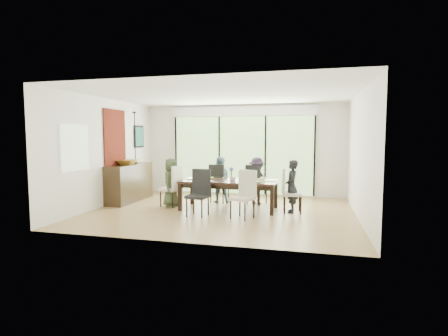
% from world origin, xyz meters
% --- Properties ---
extents(floor, '(6.00, 5.00, 0.01)m').
position_xyz_m(floor, '(0.00, 0.00, -0.01)').
color(floor, brown).
rests_on(floor, ground).
extents(ceiling, '(6.00, 5.00, 0.01)m').
position_xyz_m(ceiling, '(0.00, 0.00, 2.71)').
color(ceiling, white).
rests_on(ceiling, wall_back).
extents(wall_back, '(6.00, 0.02, 2.70)m').
position_xyz_m(wall_back, '(0.00, 2.51, 1.35)').
color(wall_back, silver).
rests_on(wall_back, floor).
extents(wall_front, '(6.00, 0.02, 2.70)m').
position_xyz_m(wall_front, '(0.00, -2.51, 1.35)').
color(wall_front, beige).
rests_on(wall_front, floor).
extents(wall_left, '(0.02, 5.00, 2.70)m').
position_xyz_m(wall_left, '(-3.01, 0.00, 1.35)').
color(wall_left, white).
rests_on(wall_left, floor).
extents(wall_right, '(0.02, 5.00, 2.70)m').
position_xyz_m(wall_right, '(3.01, 0.00, 1.35)').
color(wall_right, silver).
rests_on(wall_right, floor).
extents(glass_doors, '(4.20, 0.02, 2.30)m').
position_xyz_m(glass_doors, '(0.00, 2.47, 1.20)').
color(glass_doors, '#598C3F').
rests_on(glass_doors, wall_back).
extents(blinds_header, '(4.40, 0.06, 0.28)m').
position_xyz_m(blinds_header, '(0.00, 2.46, 2.50)').
color(blinds_header, white).
rests_on(blinds_header, wall_back).
extents(mullion_a, '(0.05, 0.04, 2.30)m').
position_xyz_m(mullion_a, '(-2.10, 2.46, 1.20)').
color(mullion_a, black).
rests_on(mullion_a, wall_back).
extents(mullion_b, '(0.05, 0.04, 2.30)m').
position_xyz_m(mullion_b, '(-0.70, 2.46, 1.20)').
color(mullion_b, black).
rests_on(mullion_b, wall_back).
extents(mullion_c, '(0.05, 0.04, 2.30)m').
position_xyz_m(mullion_c, '(0.70, 2.46, 1.20)').
color(mullion_c, black).
rests_on(mullion_c, wall_back).
extents(mullion_d, '(0.05, 0.04, 2.30)m').
position_xyz_m(mullion_d, '(2.10, 2.46, 1.20)').
color(mullion_d, black).
rests_on(mullion_d, wall_back).
extents(side_window, '(0.02, 0.90, 1.00)m').
position_xyz_m(side_window, '(-2.97, -1.20, 1.50)').
color(side_window, '#8CAD7F').
rests_on(side_window, wall_left).
extents(deck, '(6.00, 1.80, 0.10)m').
position_xyz_m(deck, '(0.00, 3.40, -0.05)').
color(deck, brown).
rests_on(deck, ground).
extents(rail_top, '(6.00, 0.08, 0.06)m').
position_xyz_m(rail_top, '(0.00, 4.20, 0.55)').
color(rail_top, brown).
rests_on(rail_top, deck).
extents(foliage_left, '(3.20, 3.20, 3.20)m').
position_xyz_m(foliage_left, '(-1.80, 5.20, 1.44)').
color(foliage_left, '#14380F').
rests_on(foliage_left, ground).
extents(foliage_mid, '(4.00, 4.00, 4.00)m').
position_xyz_m(foliage_mid, '(0.40, 5.80, 1.80)').
color(foliage_mid, '#14380F').
rests_on(foliage_mid, ground).
extents(foliage_right, '(2.80, 2.80, 2.80)m').
position_xyz_m(foliage_right, '(2.20, 5.00, 1.26)').
color(foliage_right, '#14380F').
rests_on(foliage_right, ground).
extents(foliage_far, '(3.60, 3.60, 3.60)m').
position_xyz_m(foliage_far, '(-0.60, 6.50, 1.62)').
color(foliage_far, '#14380F').
rests_on(foliage_far, ground).
extents(table_top, '(2.26, 1.03, 0.06)m').
position_xyz_m(table_top, '(0.11, 0.30, 0.68)').
color(table_top, black).
rests_on(table_top, floor).
extents(table_apron, '(2.07, 0.85, 0.09)m').
position_xyz_m(table_apron, '(0.11, 0.30, 0.59)').
color(table_apron, black).
rests_on(table_apron, floor).
extents(table_leg_fl, '(0.08, 0.08, 0.65)m').
position_xyz_m(table_leg_fl, '(-0.97, -0.13, 0.32)').
color(table_leg_fl, black).
rests_on(table_leg_fl, floor).
extents(table_leg_fr, '(0.08, 0.08, 0.65)m').
position_xyz_m(table_leg_fr, '(1.19, -0.13, 0.32)').
color(table_leg_fr, black).
rests_on(table_leg_fr, floor).
extents(table_leg_bl, '(0.08, 0.08, 0.65)m').
position_xyz_m(table_leg_bl, '(-0.97, 0.73, 0.32)').
color(table_leg_bl, black).
rests_on(table_leg_bl, floor).
extents(table_leg_br, '(0.08, 0.08, 0.65)m').
position_xyz_m(table_leg_br, '(1.19, 0.73, 0.32)').
color(table_leg_br, black).
rests_on(table_leg_br, floor).
extents(chair_left_end, '(0.51, 0.51, 1.03)m').
position_xyz_m(chair_left_end, '(-1.39, 0.30, 0.52)').
color(chair_left_end, white).
rests_on(chair_left_end, floor).
extents(chair_right_end, '(0.48, 0.48, 1.03)m').
position_xyz_m(chair_right_end, '(1.61, 0.30, 0.52)').
color(chair_right_end, silver).
rests_on(chair_right_end, floor).
extents(chair_far_left, '(0.50, 0.50, 1.03)m').
position_xyz_m(chair_far_left, '(-0.34, 1.15, 0.52)').
color(chair_far_left, black).
rests_on(chair_far_left, floor).
extents(chair_far_right, '(0.56, 0.56, 1.03)m').
position_xyz_m(chair_far_right, '(0.66, 1.15, 0.52)').
color(chair_far_right, black).
rests_on(chair_far_right, floor).
extents(chair_near_left, '(0.48, 0.48, 1.03)m').
position_xyz_m(chair_near_left, '(-0.39, -0.57, 0.52)').
color(chair_near_left, black).
rests_on(chair_near_left, floor).
extents(chair_near_right, '(0.56, 0.56, 1.03)m').
position_xyz_m(chair_near_right, '(0.61, -0.57, 0.52)').
color(chair_near_right, silver).
rests_on(chair_near_right, floor).
extents(person_left_end, '(0.41, 0.60, 1.21)m').
position_xyz_m(person_left_end, '(-1.37, 0.30, 0.61)').
color(person_left_end, '#39472F').
rests_on(person_left_end, floor).
extents(person_right_end, '(0.39, 0.59, 1.21)m').
position_xyz_m(person_right_end, '(1.59, 0.30, 0.61)').
color(person_right_end, black).
rests_on(person_right_end, floor).
extents(person_far_left, '(0.61, 0.44, 1.21)m').
position_xyz_m(person_far_left, '(-0.34, 1.13, 0.61)').
color(person_far_left, '#7596AA').
rests_on(person_far_left, floor).
extents(person_far_right, '(0.63, 0.47, 1.21)m').
position_xyz_m(person_far_right, '(0.66, 1.13, 0.61)').
color(person_far_right, '#291F2E').
rests_on(person_far_right, floor).
extents(placemat_left, '(0.41, 0.30, 0.01)m').
position_xyz_m(placemat_left, '(-0.84, 0.30, 0.71)').
color(placemat_left, '#9CBD43').
rests_on(placemat_left, table_top).
extents(placemat_right, '(0.41, 0.30, 0.01)m').
position_xyz_m(placemat_right, '(1.06, 0.30, 0.71)').
color(placemat_right, '#79B03F').
rests_on(placemat_right, table_top).
extents(placemat_far_l, '(0.41, 0.30, 0.01)m').
position_xyz_m(placemat_far_l, '(-0.34, 0.70, 0.71)').
color(placemat_far_l, '#99AB3D').
rests_on(placemat_far_l, table_top).
extents(placemat_far_r, '(0.41, 0.30, 0.01)m').
position_xyz_m(placemat_far_r, '(0.66, 0.70, 0.71)').
color(placemat_far_r, '#88A73B').
rests_on(placemat_far_r, table_top).
extents(placemat_paper, '(0.41, 0.30, 0.01)m').
position_xyz_m(placemat_paper, '(-0.44, 0.00, 0.71)').
color(placemat_paper, white).
rests_on(placemat_paper, table_top).
extents(tablet_far_l, '(0.24, 0.17, 0.01)m').
position_xyz_m(tablet_far_l, '(-0.24, 0.65, 0.72)').
color(tablet_far_l, black).
rests_on(tablet_far_l, table_top).
extents(tablet_far_r, '(0.23, 0.16, 0.01)m').
position_xyz_m(tablet_far_r, '(0.61, 0.65, 0.72)').
color(tablet_far_r, black).
rests_on(tablet_far_r, table_top).
extents(papers, '(0.28, 0.21, 0.00)m').
position_xyz_m(papers, '(0.81, 0.25, 0.71)').
color(papers, white).
rests_on(papers, table_top).
extents(platter_base, '(0.24, 0.24, 0.02)m').
position_xyz_m(platter_base, '(-0.44, 0.00, 0.72)').
color(platter_base, white).
rests_on(platter_base, table_top).
extents(platter_snacks, '(0.19, 0.19, 0.01)m').
position_xyz_m(platter_snacks, '(-0.44, 0.00, 0.74)').
color(platter_snacks, '#C96917').
rests_on(platter_snacks, table_top).
extents(vase, '(0.08, 0.08, 0.11)m').
position_xyz_m(vase, '(0.16, 0.35, 0.76)').
color(vase, silver).
rests_on(vase, table_top).
extents(hyacinth_stems, '(0.04, 0.04, 0.15)m').
position_xyz_m(hyacinth_stems, '(0.16, 0.35, 0.87)').
color(hyacinth_stems, '#337226').
rests_on(hyacinth_stems, table_top).
extents(hyacinth_blooms, '(0.10, 0.10, 0.10)m').
position_xyz_m(hyacinth_blooms, '(0.16, 0.35, 0.97)').
color(hyacinth_blooms, '#6153D1').
rests_on(hyacinth_blooms, table_top).
extents(laptop, '(0.37, 0.34, 0.02)m').
position_xyz_m(laptop, '(-0.74, 0.20, 0.72)').
color(laptop, silver).
rests_on(laptop, table_top).
extents(cup_a, '(0.16, 0.16, 0.09)m').
position_xyz_m(cup_a, '(-0.59, 0.45, 0.75)').
color(cup_a, white).
rests_on(cup_a, table_top).
extents(cup_b, '(0.12, 0.12, 0.09)m').
position_xyz_m(cup_b, '(0.26, 0.20, 0.75)').
color(cup_b, white).
rests_on(cup_b, table_top).
extents(cup_c, '(0.13, 0.13, 0.09)m').
position_xyz_m(cup_c, '(0.91, 0.40, 0.75)').
color(cup_c, white).
rests_on(cup_c, table_top).
extents(book, '(0.17, 0.22, 0.02)m').
position_xyz_m(book, '(0.36, 0.35, 0.71)').
color(book, white).
rests_on(book, table_top).
extents(sideboard, '(0.50, 1.78, 1.00)m').
position_xyz_m(sideboard, '(-2.76, 0.72, 0.50)').
color(sideboard, black).
rests_on(sideboard, floor).
extents(bowl, '(0.53, 0.53, 0.13)m').
position_xyz_m(bowl, '(-2.76, 0.62, 1.07)').
color(bowl, olive).
rests_on(bowl, sideboard).
extents(candlestick_base, '(0.11, 0.11, 0.04)m').
position_xyz_m(candlestick_base, '(-2.76, 1.07, 1.02)').
color(candlestick_base, black).
rests_on(candlestick_base, sideboard).
extents(candlestick_shaft, '(0.03, 0.03, 1.39)m').
position_xyz_m(candlestick_shaft, '(-2.76, 1.07, 1.72)').
color(candlestick_shaft, black).
rests_on(candlestick_shaft, sideboard).
extents(candlestick_pan, '(0.11, 0.11, 0.03)m').
position_xyz_m(candlestick_pan, '(-2.76, 1.07, 2.41)').
color(candlestick_pan, black).
rests_on(candlestick_pan, sideboard).
extents(candle, '(0.04, 0.04, 0.11)m').
position_xyz_m(candle, '(-2.76, 1.07, 2.48)').
color(candle, silver).
rests_on(candle, sideboard).
extents(tapestry, '(0.02, 1.00, 1.50)m').
position_xyz_m(tapestry, '(-2.97, 0.40, 1.70)').
color(tapestry, maroon).
rests_on(tapestry, wall_left).
extents(art_frame, '(0.03, 0.55, 0.65)m').
position_xyz_m(art_frame, '(-2.97, 1.70, 1.75)').
color(art_frame, black).
rests_on(art_frame, wall_left).
extents(art_canvas, '(0.01, 0.45, 0.55)m').
position_xyz_m(art_canvas, '(-2.95, 1.70, 1.75)').
color(art_canvas, '#1A5552').
rests_on(art_canvas, wall_left).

